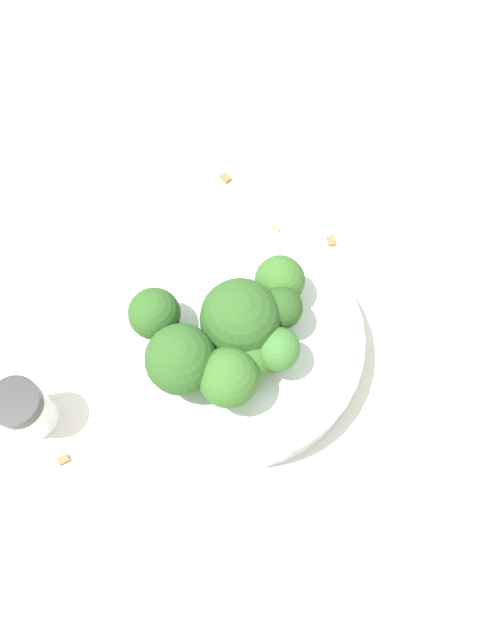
% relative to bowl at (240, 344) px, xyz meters
% --- Properties ---
extents(ground_plane, '(3.00, 3.00, 0.00)m').
position_rel_bowl_xyz_m(ground_plane, '(0.00, 0.00, -0.02)').
color(ground_plane, silver).
extents(bowl, '(0.19, 0.19, 0.04)m').
position_rel_bowl_xyz_m(bowl, '(0.00, 0.00, 0.00)').
color(bowl, silver).
rests_on(bowl, ground_plane).
extents(broccoli_floret_0, '(0.04, 0.04, 0.05)m').
position_rel_bowl_xyz_m(broccoli_floret_0, '(0.03, 0.04, 0.05)').
color(broccoli_floret_0, '#84AD66').
rests_on(broccoli_floret_0, bowl).
extents(broccoli_floret_1, '(0.06, 0.06, 0.07)m').
position_rel_bowl_xyz_m(broccoli_floret_1, '(0.00, -0.00, 0.06)').
color(broccoli_floret_1, '#8EB770').
rests_on(broccoli_floret_1, bowl).
extents(broccoli_floret_2, '(0.04, 0.04, 0.06)m').
position_rel_bowl_xyz_m(broccoli_floret_2, '(-0.01, -0.04, 0.05)').
color(broccoli_floret_2, '#84AD66').
rests_on(broccoli_floret_2, bowl).
extents(broccoli_floret_3, '(0.04, 0.04, 0.05)m').
position_rel_bowl_xyz_m(broccoli_floret_3, '(-0.06, 0.01, 0.04)').
color(broccoli_floret_3, '#7A9E5B').
rests_on(broccoli_floret_3, bowl).
extents(broccoli_floret_4, '(0.03, 0.03, 0.05)m').
position_rel_bowl_xyz_m(broccoli_floret_4, '(0.03, -0.02, 0.05)').
color(broccoli_floret_4, '#84AD66').
rests_on(broccoli_floret_4, bowl).
extents(broccoli_floret_5, '(0.03, 0.03, 0.05)m').
position_rel_bowl_xyz_m(broccoli_floret_5, '(0.03, 0.01, 0.05)').
color(broccoli_floret_5, '#8EB770').
rests_on(broccoli_floret_5, bowl).
extents(broccoli_floret_6, '(0.04, 0.04, 0.04)m').
position_rel_bowl_xyz_m(broccoli_floret_6, '(0.01, -0.03, 0.04)').
color(broccoli_floret_6, '#7A9E5B').
rests_on(broccoli_floret_6, bowl).
extents(broccoli_floret_7, '(0.05, 0.05, 0.06)m').
position_rel_bowl_xyz_m(broccoli_floret_7, '(-0.04, -0.03, 0.06)').
color(broccoli_floret_7, '#8EB770').
rests_on(broccoli_floret_7, bowl).
extents(pepper_shaker, '(0.04, 0.04, 0.06)m').
position_rel_bowl_xyz_m(pepper_shaker, '(-0.16, -0.06, 0.01)').
color(pepper_shaker, silver).
rests_on(pepper_shaker, ground_plane).
extents(almond_crumb_0, '(0.01, 0.01, 0.01)m').
position_rel_bowl_xyz_m(almond_crumb_0, '(-0.02, 0.17, -0.02)').
color(almond_crumb_0, olive).
rests_on(almond_crumb_0, ground_plane).
extents(almond_crumb_1, '(0.01, 0.01, 0.01)m').
position_rel_bowl_xyz_m(almond_crumb_1, '(-0.14, -0.09, -0.02)').
color(almond_crumb_1, olive).
rests_on(almond_crumb_1, ground_plane).
extents(almond_crumb_2, '(0.01, 0.01, 0.01)m').
position_rel_bowl_xyz_m(almond_crumb_2, '(0.08, 0.11, -0.02)').
color(almond_crumb_2, olive).
rests_on(almond_crumb_2, ground_plane).
extents(almond_crumb_3, '(0.01, 0.01, 0.01)m').
position_rel_bowl_xyz_m(almond_crumb_3, '(0.03, 0.12, -0.01)').
color(almond_crumb_3, tan).
rests_on(almond_crumb_3, ground_plane).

